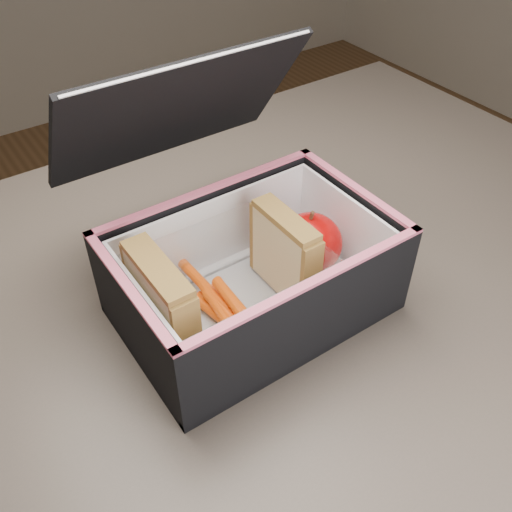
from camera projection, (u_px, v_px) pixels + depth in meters
The scene contains 8 objects.
kitchen_table at pixel (240, 355), 0.69m from camera, with size 1.20×0.80×0.75m.
lunch_bag at pixel (251, 265), 0.59m from camera, with size 0.28×0.29×0.25m.
plastic_tub at pixel (227, 289), 0.58m from camera, with size 0.19×0.14×0.08m, color white, non-canonical shape.
sandwich_left at pixel (163, 307), 0.54m from camera, with size 0.03×0.10×0.11m.
sandwich_right at pixel (284, 253), 0.60m from camera, with size 0.02×0.09×0.10m.
carrot_sticks at pixel (225, 309), 0.58m from camera, with size 0.04×0.15×0.03m.
paper_napkin at pixel (310, 266), 0.66m from camera, with size 0.07×0.07×0.01m, color white.
red_apple at pixel (309, 243), 0.63m from camera, with size 0.08×0.08×0.08m.
Camera 1 is at (-0.23, -0.37, 1.21)m, focal length 40.00 mm.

